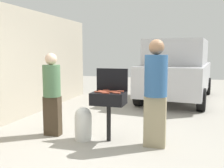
{
  "coord_description": "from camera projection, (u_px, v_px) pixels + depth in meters",
  "views": [
    {
      "loc": [
        1.3,
        -4.3,
        1.65
      ],
      "look_at": [
        -0.15,
        0.66,
        1.0
      ],
      "focal_mm": 41.86,
      "sensor_mm": 36.0,
      "label": 1
    }
  ],
  "objects": [
    {
      "name": "parked_minivan",
      "position": [
        178.0,
        70.0,
        8.84
      ],
      "size": [
        2.43,
        4.59,
        2.02
      ],
      "rotation": [
        0.0,
        0.0,
        3.03
      ],
      "color": "#B7B7BC",
      "rests_on": "ground"
    },
    {
      "name": "hot_dog_6",
      "position": [
        102.0,
        91.0,
        4.82
      ],
      "size": [
        0.13,
        0.03,
        0.03
      ],
      "primitive_type": "cylinder",
      "rotation": [
        0.0,
        1.57,
        -0.04
      ],
      "color": "#AD4228",
      "rests_on": "bbq_grill"
    },
    {
      "name": "hot_dog_3",
      "position": [
        114.0,
        91.0,
        4.75
      ],
      "size": [
        0.13,
        0.04,
        0.03
      ],
      "primitive_type": "cylinder",
      "rotation": [
        0.0,
        1.57,
        0.1
      ],
      "color": "#B74C33",
      "rests_on": "bbq_grill"
    },
    {
      "name": "house_wall_side",
      "position": [
        13.0,
        64.0,
        6.2
      ],
      "size": [
        0.24,
        8.0,
        2.7
      ],
      "primitive_type": "cube",
      "color": "#B2A893",
      "rests_on": "ground"
    },
    {
      "name": "hot_dog_9",
      "position": [
        116.0,
        93.0,
        4.57
      ],
      "size": [
        0.13,
        0.04,
        0.03
      ],
      "primitive_type": "cylinder",
      "rotation": [
        0.0,
        1.57,
        -0.09
      ],
      "color": "#B74C33",
      "rests_on": "bbq_grill"
    },
    {
      "name": "person_right",
      "position": [
        156.0,
        89.0,
        4.44
      ],
      "size": [
        0.39,
        0.39,
        1.85
      ],
      "rotation": [
        0.0,
        0.0,
        3.16
      ],
      "color": "gray",
      "rests_on": "ground"
    },
    {
      "name": "propane_tank",
      "position": [
        83.0,
        123.0,
        4.87
      ],
      "size": [
        0.32,
        0.32,
        0.62
      ],
      "color": "silver",
      "rests_on": "ground"
    },
    {
      "name": "person_left",
      "position": [
        52.0,
        91.0,
        5.07
      ],
      "size": [
        0.34,
        0.34,
        1.61
      ],
      "rotation": [
        0.0,
        0.0,
        -0.27
      ],
      "color": "#3F3323",
      "rests_on": "ground"
    },
    {
      "name": "hot_dog_8",
      "position": [
        110.0,
        92.0,
        4.71
      ],
      "size": [
        0.13,
        0.04,
        0.03
      ],
      "primitive_type": "cylinder",
      "rotation": [
        0.0,
        1.57,
        0.1
      ],
      "color": "#AD4228",
      "rests_on": "bbq_grill"
    },
    {
      "name": "hot_dog_0",
      "position": [
        98.0,
        92.0,
        4.71
      ],
      "size": [
        0.13,
        0.03,
        0.03
      ],
      "primitive_type": "cylinder",
      "rotation": [
        0.0,
        1.57,
        0.01
      ],
      "color": "#C6593D",
      "rests_on": "bbq_grill"
    },
    {
      "name": "bbq_grill",
      "position": [
        109.0,
        100.0,
        4.74
      ],
      "size": [
        0.6,
        0.44,
        0.91
      ],
      "color": "black",
      "rests_on": "ground"
    },
    {
      "name": "hot_dog_2",
      "position": [
        103.0,
        92.0,
        4.65
      ],
      "size": [
        0.13,
        0.04,
        0.03
      ],
      "primitive_type": "cylinder",
      "rotation": [
        0.0,
        1.57,
        -0.12
      ],
      "color": "#C6593D",
      "rests_on": "bbq_grill"
    },
    {
      "name": "hot_dog_7",
      "position": [
        120.0,
        91.0,
        4.77
      ],
      "size": [
        0.13,
        0.03,
        0.03
      ],
      "primitive_type": "cylinder",
      "rotation": [
        0.0,
        1.57,
        -0.05
      ],
      "color": "#C6593D",
      "rests_on": "bbq_grill"
    },
    {
      "name": "hot_dog_4",
      "position": [
        106.0,
        90.0,
        4.87
      ],
      "size": [
        0.13,
        0.04,
        0.03
      ],
      "primitive_type": "cylinder",
      "rotation": [
        0.0,
        1.57,
        -0.11
      ],
      "color": "#B74C33",
      "rests_on": "bbq_grill"
    },
    {
      "name": "hot_dog_1",
      "position": [
        103.0,
        91.0,
        4.74
      ],
      "size": [
        0.13,
        0.03,
        0.03
      ],
      "primitive_type": "cylinder",
      "rotation": [
        0.0,
        1.57,
        -0.01
      ],
      "color": "#C6593D",
      "rests_on": "bbq_grill"
    },
    {
      "name": "hot_dog_10",
      "position": [
        106.0,
        93.0,
        4.56
      ],
      "size": [
        0.13,
        0.03,
        0.03
      ],
      "primitive_type": "cylinder",
      "rotation": [
        0.0,
        1.57,
        0.04
      ],
      "color": "#B74C33",
      "rests_on": "bbq_grill"
    },
    {
      "name": "ground_plane",
      "position": [
        110.0,
        144.0,
        4.66
      ],
      "size": [
        24.0,
        24.0,
        0.0
      ],
      "primitive_type": "plane",
      "color": "#9E998E"
    },
    {
      "name": "grill_lid_open",
      "position": [
        112.0,
        80.0,
        4.9
      ],
      "size": [
        0.6,
        0.05,
        0.42
      ],
      "primitive_type": "cube",
      "color": "black",
      "rests_on": "bbq_grill"
    },
    {
      "name": "hot_dog_5",
      "position": [
        117.0,
        93.0,
        4.6
      ],
      "size": [
        0.13,
        0.03,
        0.03
      ],
      "primitive_type": "cylinder",
      "rotation": [
        0.0,
        1.57,
        -0.03
      ],
      "color": "#B74C33",
      "rests_on": "bbq_grill"
    }
  ]
}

